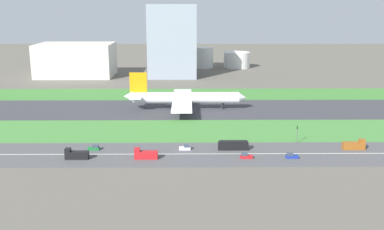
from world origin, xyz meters
TOP-DOWN VIEW (x-y plane):
  - ground_plane at (0.00, 0.00)m, footprint 800.00×800.00m
  - runway at (0.00, 0.00)m, footprint 280.00×46.00m
  - grass_median_north at (0.00, 41.00)m, footprint 280.00×36.00m
  - grass_median_south at (0.00, -41.00)m, footprint 280.00×36.00m
  - highway at (0.00, -73.00)m, footprint 280.00×28.00m
  - highway_centerline at (0.00, -73.00)m, footprint 266.00×0.50m
  - airliner at (-6.40, 0.00)m, footprint 65.00×56.00m
  - car_1 at (17.25, -78.00)m, footprint 4.40×1.80m
  - bus_0 at (13.62, -68.00)m, footprint 11.60×2.50m
  - car_2 at (-4.75, -68.00)m, footprint 4.40×1.80m
  - car_0 at (-39.77, -68.00)m, footprint 4.40×1.80m
  - truck_2 at (-44.16, -78.00)m, footprint 8.40×2.50m
  - truck_0 at (-19.19, -78.00)m, footprint 8.40×2.50m
  - truck_1 at (60.35, -68.00)m, footprint 8.40×2.50m
  - car_3 at (33.86, -78.00)m, footprint 4.40×1.80m
  - traffic_light at (39.99, -60.01)m, footprint 0.36×0.50m
  - terminal_building at (-90.00, 114.00)m, footprint 57.15×38.30m
  - hangar_building at (-15.38, 114.00)m, footprint 36.28×37.49m
  - fuel_tank_west at (10.31, 159.00)m, footprint 16.50×16.50m
  - fuel_tank_centre at (39.28, 159.00)m, footprint 22.71×22.71m

SIDE VIEW (x-z plane):
  - ground_plane at x=0.00m, z-range 0.00..0.00m
  - runway at x=0.00m, z-range 0.00..0.10m
  - grass_median_north at x=0.00m, z-range 0.00..0.10m
  - grass_median_south at x=0.00m, z-range 0.00..0.10m
  - highway at x=0.00m, z-range 0.00..0.10m
  - highway_centerline at x=0.00m, z-range 0.10..0.11m
  - car_1 at x=17.25m, z-range -0.08..1.92m
  - car_2 at x=-4.75m, z-range -0.08..1.92m
  - car_0 at x=-39.77m, z-range -0.08..1.92m
  - car_3 at x=33.86m, z-range -0.08..1.92m
  - truck_2 at x=-44.16m, z-range -0.33..3.67m
  - truck_0 at x=-19.19m, z-range -0.33..3.67m
  - truck_1 at x=60.35m, z-range -0.33..3.67m
  - bus_0 at x=13.62m, z-range 0.07..3.57m
  - traffic_light at x=39.99m, z-range 0.69..7.89m
  - airliner at x=-6.40m, z-range -3.62..16.08m
  - fuel_tank_centre at x=39.28m, z-range 0.00..13.70m
  - fuel_tank_west at x=10.31m, z-range 0.00..17.76m
  - terminal_building at x=-90.00m, z-range 0.00..25.05m
  - hangar_building at x=-15.38m, z-range 0.00..54.43m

